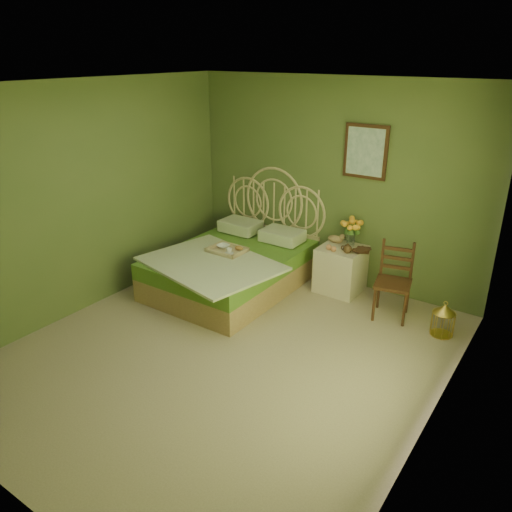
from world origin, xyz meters
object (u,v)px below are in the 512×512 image
Objects in this scene: bed at (233,264)px; nightstand at (342,264)px; chair at (396,276)px; birdcage at (443,320)px.

nightstand is at bearing 29.92° from bed.
chair reaches higher than birdcage.
chair is (0.78, -0.24, 0.13)m from nightstand.
birdcage is at bearing 6.80° from bed.
bed is at bearing -173.20° from birdcage.
bed is 6.16× the size of birdcage.
bed reaches higher than nightstand.
bed is 2.53× the size of chair.
chair is at bearing 12.73° from bed.
bed reaches higher than chair.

